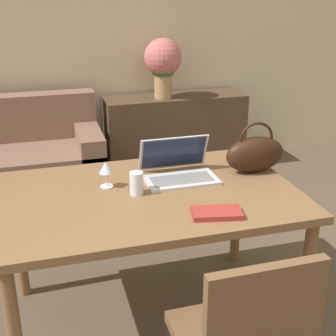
{
  "coord_description": "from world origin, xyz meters",
  "views": [
    {
      "loc": [
        -0.43,
        -1.24,
        1.75
      ],
      "look_at": [
        0.14,
        0.8,
        0.88
      ],
      "focal_mm": 50.0,
      "sensor_mm": 36.0,
      "label": 1
    }
  ],
  "objects_px": {
    "handbag": "(255,154)",
    "drinking_glass": "(137,183)",
    "flower_vase": "(163,62)",
    "wine_glass": "(106,169)",
    "laptop": "(178,167)"
  },
  "relations": [
    {
      "from": "drinking_glass",
      "to": "wine_glass",
      "type": "distance_m",
      "value": 0.18
    },
    {
      "from": "drinking_glass",
      "to": "flower_vase",
      "type": "relative_size",
      "value": 0.21
    },
    {
      "from": "laptop",
      "to": "wine_glass",
      "type": "xyz_separation_m",
      "value": [
        -0.39,
        -0.03,
        0.04
      ]
    },
    {
      "from": "drinking_glass",
      "to": "flower_vase",
      "type": "xyz_separation_m",
      "value": [
        0.69,
        2.03,
        0.23
      ]
    },
    {
      "from": "flower_vase",
      "to": "wine_glass",
      "type": "bearing_deg",
      "value": -113.18
    },
    {
      "from": "laptop",
      "to": "drinking_glass",
      "type": "height_order",
      "value": "laptop"
    },
    {
      "from": "wine_glass",
      "to": "flower_vase",
      "type": "distance_m",
      "value": 2.09
    },
    {
      "from": "laptop",
      "to": "flower_vase",
      "type": "xyz_separation_m",
      "value": [
        0.43,
        1.88,
        0.23
      ]
    },
    {
      "from": "drinking_glass",
      "to": "wine_glass",
      "type": "bearing_deg",
      "value": 136.88
    },
    {
      "from": "wine_glass",
      "to": "flower_vase",
      "type": "xyz_separation_m",
      "value": [
        0.82,
        1.91,
        0.19
      ]
    },
    {
      "from": "handbag",
      "to": "flower_vase",
      "type": "height_order",
      "value": "flower_vase"
    },
    {
      "from": "drinking_glass",
      "to": "handbag",
      "type": "relative_size",
      "value": 0.34
    },
    {
      "from": "drinking_glass",
      "to": "handbag",
      "type": "height_order",
      "value": "handbag"
    },
    {
      "from": "handbag",
      "to": "drinking_glass",
      "type": "bearing_deg",
      "value": -171.17
    },
    {
      "from": "handbag",
      "to": "flower_vase",
      "type": "bearing_deg",
      "value": 89.73
    }
  ]
}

